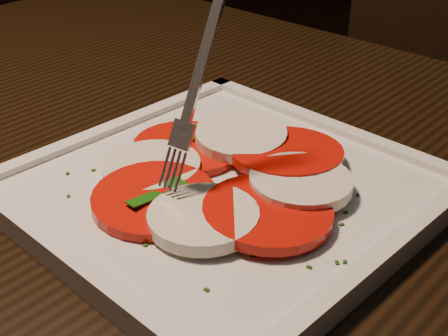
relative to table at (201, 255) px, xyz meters
name	(u,v)px	position (x,y,z in m)	size (l,w,h in m)	color
table	(201,255)	(0.00, 0.00, 0.00)	(1.25, 0.88, 0.75)	black
chair	(440,127)	(0.01, 0.65, -0.12)	(0.49, 0.49, 0.93)	black
plate	(224,192)	(0.05, -0.03, 0.11)	(0.30, 0.30, 0.01)	silver
caprese_salad	(224,175)	(0.05, -0.03, 0.12)	(0.24, 0.23, 0.03)	#C60A04
fork	(207,73)	(0.04, -0.03, 0.21)	(0.03, 0.08, 0.15)	white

